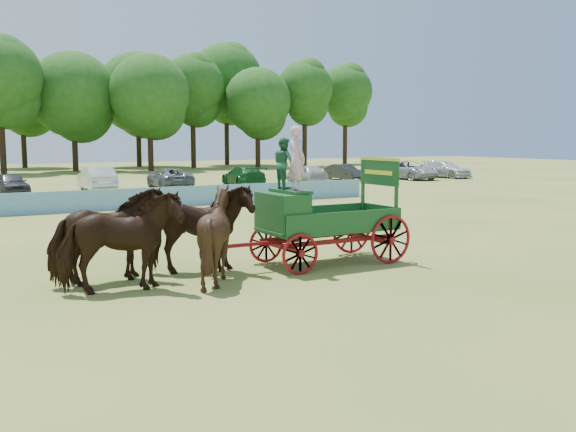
{
  "coord_description": "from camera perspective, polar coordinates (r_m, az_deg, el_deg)",
  "views": [
    {
      "loc": [
        -11.3,
        -13.76,
        3.57
      ],
      "look_at": [
        -2.04,
        2.34,
        1.3
      ],
      "focal_mm": 40.0,
      "sensor_mm": 36.0,
      "label": 1
    }
  ],
  "objects": [
    {
      "name": "sponsor_banner",
      "position": [
        33.53,
        -11.9,
        1.61
      ],
      "size": [
        26.0,
        0.08,
        1.05
      ],
      "primitive_type": "cube",
      "color": "#1E67A3",
      "rests_on": "ground"
    },
    {
      "name": "parked_cars",
      "position": [
        45.91,
        -11.6,
        3.31
      ],
      "size": [
        58.16,
        7.04,
        1.63
      ],
      "color": "silver",
      "rests_on": "ground"
    },
    {
      "name": "ground",
      "position": [
        18.16,
        9.32,
        -4.46
      ],
      "size": [
        160.0,
        160.0,
        0.0
      ],
      "primitive_type": "plane",
      "color": "#A19248",
      "rests_on": "ground"
    },
    {
      "name": "horse_wheel_right",
      "position": [
        17.04,
        -7.88,
        -1.16
      ],
      "size": [
        3.02,
        1.94,
        2.36
      ],
      "primitive_type": "imported",
      "rotation": [
        0.0,
        0.0,
        1.31
      ],
      "color": "black",
      "rests_on": "ground"
    },
    {
      "name": "horse_lead_right",
      "position": [
        16.3,
        -15.72,
        -1.73
      ],
      "size": [
        2.93,
        1.63,
        2.36
      ],
      "primitive_type": "imported",
      "rotation": [
        0.0,
        0.0,
        1.7
      ],
      "color": "black",
      "rests_on": "ground"
    },
    {
      "name": "farm_dray",
      "position": [
        17.83,
        1.62,
        0.71
      ],
      "size": [
        6.0,
        2.0,
        3.88
      ],
      "color": "maroon",
      "rests_on": "ground"
    },
    {
      "name": "horse_wheel_left",
      "position": [
        16.04,
        -6.4,
        -1.64
      ],
      "size": [
        2.56,
        2.4,
        2.36
      ],
      "primitive_type": "imported",
      "rotation": [
        0.0,
        0.0,
        1.83
      ],
      "color": "black",
      "rests_on": "ground"
    },
    {
      "name": "horse_lead_left",
      "position": [
        15.25,
        -14.7,
        -2.28
      ],
      "size": [
        2.93,
        1.61,
        2.36
      ],
      "primitive_type": "imported",
      "rotation": [
        0.0,
        0.0,
        1.45
      ],
      "color": "black",
      "rests_on": "ground"
    }
  ]
}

